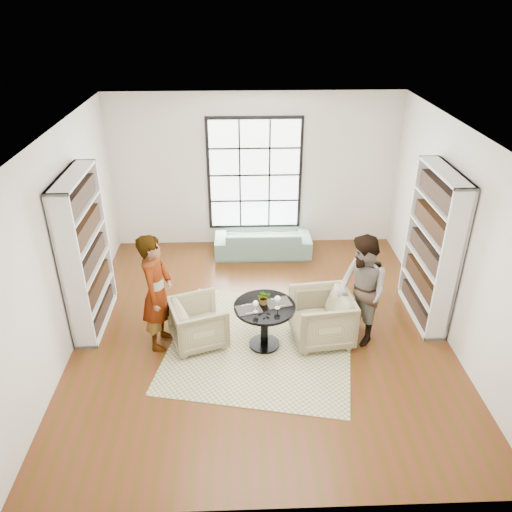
{
  "coord_description": "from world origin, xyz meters",
  "views": [
    {
      "loc": [
        -0.31,
        -6.19,
        4.63
      ],
      "look_at": [
        -0.07,
        0.4,
        1.06
      ],
      "focal_mm": 35.0,
      "sensor_mm": 36.0,
      "label": 1
    }
  ],
  "objects_px": {
    "wine_glass_right": "(278,299)",
    "wine_glass_left": "(256,304)",
    "armchair_left": "(198,323)",
    "person_right": "(362,291)",
    "pedestal_table": "(265,317)",
    "armchair_right": "(321,317)",
    "flower_centerpiece": "(264,297)",
    "person_left": "(157,292)",
    "sofa": "(263,241)"
  },
  "relations": [
    {
      "from": "pedestal_table",
      "to": "armchair_left",
      "type": "relative_size",
      "value": 1.15
    },
    {
      "from": "wine_glass_right",
      "to": "person_right",
      "type": "bearing_deg",
      "value": 8.77
    },
    {
      "from": "armchair_right",
      "to": "flower_centerpiece",
      "type": "distance_m",
      "value": 0.94
    },
    {
      "from": "pedestal_table",
      "to": "sofa",
      "type": "bearing_deg",
      "value": 87.64
    },
    {
      "from": "person_left",
      "to": "person_right",
      "type": "bearing_deg",
      "value": -80.71
    },
    {
      "from": "person_left",
      "to": "wine_glass_right",
      "type": "xyz_separation_m",
      "value": [
        1.67,
        -0.18,
        -0.04
      ]
    },
    {
      "from": "person_right",
      "to": "wine_glass_right",
      "type": "height_order",
      "value": "person_right"
    },
    {
      "from": "person_left",
      "to": "armchair_left",
      "type": "bearing_deg",
      "value": -80.83
    },
    {
      "from": "person_left",
      "to": "wine_glass_left",
      "type": "xyz_separation_m",
      "value": [
        1.37,
        -0.26,
        -0.05
      ]
    },
    {
      "from": "sofa",
      "to": "wine_glass_right",
      "type": "height_order",
      "value": "wine_glass_right"
    },
    {
      "from": "person_right",
      "to": "person_left",
      "type": "bearing_deg",
      "value": -108.35
    },
    {
      "from": "armchair_right",
      "to": "wine_glass_left",
      "type": "bearing_deg",
      "value": -81.19
    },
    {
      "from": "sofa",
      "to": "person_right",
      "type": "bearing_deg",
      "value": 115.33
    },
    {
      "from": "pedestal_table",
      "to": "armchair_right",
      "type": "xyz_separation_m",
      "value": [
        0.84,
        0.12,
        -0.12
      ]
    },
    {
      "from": "person_left",
      "to": "person_right",
      "type": "distance_m",
      "value": 2.89
    },
    {
      "from": "armchair_right",
      "to": "flower_centerpiece",
      "type": "relative_size",
      "value": 3.95
    },
    {
      "from": "armchair_right",
      "to": "wine_glass_right",
      "type": "relative_size",
      "value": 4.26
    },
    {
      "from": "pedestal_table",
      "to": "person_left",
      "type": "bearing_deg",
      "value": 175.54
    },
    {
      "from": "wine_glass_left",
      "to": "wine_glass_right",
      "type": "relative_size",
      "value": 0.92
    },
    {
      "from": "pedestal_table",
      "to": "person_right",
      "type": "xyz_separation_m",
      "value": [
        1.39,
        0.12,
        0.33
      ]
    },
    {
      "from": "armchair_left",
      "to": "person_right",
      "type": "bearing_deg",
      "value": -108.95
    },
    {
      "from": "sofa",
      "to": "flower_centerpiece",
      "type": "relative_size",
      "value": 8.61
    },
    {
      "from": "armchair_left",
      "to": "wine_glass_left",
      "type": "distance_m",
      "value": 0.99
    },
    {
      "from": "pedestal_table",
      "to": "person_right",
      "type": "bearing_deg",
      "value": 5.08
    },
    {
      "from": "sofa",
      "to": "wine_glass_left",
      "type": "relative_size",
      "value": 10.12
    },
    {
      "from": "armchair_left",
      "to": "person_right",
      "type": "distance_m",
      "value": 2.39
    },
    {
      "from": "sofa",
      "to": "wine_glass_left",
      "type": "xyz_separation_m",
      "value": [
        -0.25,
        -3.0,
        0.56
      ]
    },
    {
      "from": "person_right",
      "to": "flower_centerpiece",
      "type": "relative_size",
      "value": 7.74
    },
    {
      "from": "armchair_left",
      "to": "wine_glass_left",
      "type": "relative_size",
      "value": 4.13
    },
    {
      "from": "person_left",
      "to": "wine_glass_right",
      "type": "relative_size",
      "value": 8.83
    },
    {
      "from": "armchair_left",
      "to": "armchair_right",
      "type": "bearing_deg",
      "value": -108.9
    },
    {
      "from": "flower_centerpiece",
      "to": "wine_glass_left",
      "type": "bearing_deg",
      "value": -122.23
    },
    {
      "from": "armchair_left",
      "to": "person_right",
      "type": "relative_size",
      "value": 0.45
    },
    {
      "from": "sofa",
      "to": "person_right",
      "type": "distance_m",
      "value": 3.06
    },
    {
      "from": "flower_centerpiece",
      "to": "pedestal_table",
      "type": "bearing_deg",
      "value": -80.63
    },
    {
      "from": "wine_glass_right",
      "to": "sofa",
      "type": "bearing_deg",
      "value": 91.12
    },
    {
      "from": "person_right",
      "to": "flower_centerpiece",
      "type": "xyz_separation_m",
      "value": [
        -1.39,
        -0.07,
        -0.03
      ]
    },
    {
      "from": "person_left",
      "to": "sofa",
      "type": "bearing_deg",
      "value": -21.46
    },
    {
      "from": "sofa",
      "to": "wine_glass_right",
      "type": "bearing_deg",
      "value": 91.51
    },
    {
      "from": "wine_glass_left",
      "to": "wine_glass_right",
      "type": "distance_m",
      "value": 0.32
    },
    {
      "from": "pedestal_table",
      "to": "armchair_right",
      "type": "height_order",
      "value": "armchair_right"
    },
    {
      "from": "armchair_right",
      "to": "wine_glass_left",
      "type": "xyz_separation_m",
      "value": [
        -0.97,
        -0.27,
        0.44
      ]
    },
    {
      "from": "sofa",
      "to": "flower_centerpiece",
      "type": "height_order",
      "value": "flower_centerpiece"
    },
    {
      "from": "flower_centerpiece",
      "to": "armchair_right",
      "type": "bearing_deg",
      "value": 5.0
    },
    {
      "from": "pedestal_table",
      "to": "armchair_left",
      "type": "bearing_deg",
      "value": 172.98
    },
    {
      "from": "person_right",
      "to": "armchair_left",
      "type": "bearing_deg",
      "value": -108.32
    },
    {
      "from": "wine_glass_left",
      "to": "pedestal_table",
      "type": "bearing_deg",
      "value": 48.08
    },
    {
      "from": "wine_glass_right",
      "to": "wine_glass_left",
      "type": "bearing_deg",
      "value": -164.83
    },
    {
      "from": "person_left",
      "to": "wine_glass_right",
      "type": "distance_m",
      "value": 1.69
    },
    {
      "from": "armchair_right",
      "to": "person_left",
      "type": "height_order",
      "value": "person_left"
    }
  ]
}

